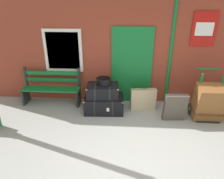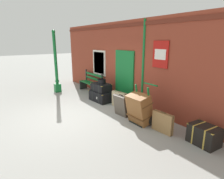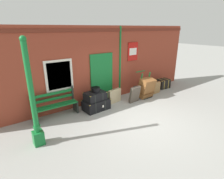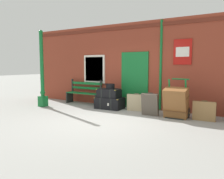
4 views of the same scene
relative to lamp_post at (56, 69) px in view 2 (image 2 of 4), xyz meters
name	(u,v)px [view 2 (image 2 of 4)]	position (x,y,z in m)	size (l,w,h in m)	color
ground_plane	(70,117)	(3.31, -0.80, -1.12)	(60.00, 60.00, 0.00)	gray
brick_facade	(129,63)	(3.29, 1.79, 0.48)	(10.40, 0.35, 3.20)	brown
lamp_post	(56,69)	(0.00, 0.00, 0.00)	(0.28, 0.28, 2.95)	#146B2D
platform_bench	(91,83)	(0.98, 1.36, -0.67)	(1.60, 0.43, 1.01)	#146B2D
steamer_trunk_base	(102,96)	(2.48, 0.99, -0.91)	(1.04, 0.70, 0.43)	black
steamer_trunk_middle	(101,87)	(2.45, 0.99, -0.54)	(0.84, 0.60, 0.33)	black
round_hatbox	(102,81)	(2.49, 1.00, -0.27)	(0.37, 0.33, 0.19)	black
porters_trolley	(143,114)	(5.03, 0.89, -0.85)	(0.71, 0.62, 1.19)	black
large_brown_trunk	(139,109)	(5.03, 0.71, -0.64)	(0.70, 0.61, 0.95)	brown
suitcase_slate	(121,106)	(4.23, 0.63, -0.76)	(0.55, 0.28, 0.74)	#51473D
suitcase_tan	(119,100)	(3.51, 1.14, -0.82)	(0.68, 0.25, 0.63)	tan
suitcase_umber	(162,123)	(5.82, 0.85, -0.84)	(0.65, 0.15, 0.60)	olive
corner_trunk	(204,135)	(6.83, 1.17, -0.88)	(0.73, 0.55, 0.49)	black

